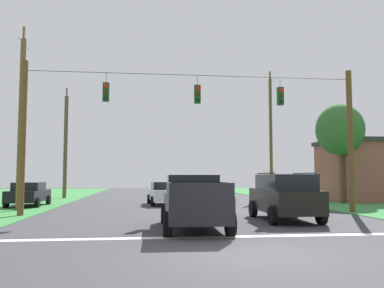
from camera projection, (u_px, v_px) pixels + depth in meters
name	position (u px, v px, depth m)	size (l,w,h in m)	color
ground_plane	(251.00, 256.00, 9.79)	(120.00, 120.00, 0.00)	#3D3D42
stop_bar_stripe	(226.00, 237.00, 12.84)	(14.80, 0.45, 0.01)	white
lane_dash_0	(200.00, 218.00, 18.78)	(0.15, 2.50, 0.01)	white
lane_dash_1	(186.00, 207.00, 25.00)	(0.15, 2.50, 0.01)	white
lane_dash_2	(176.00, 200.00, 32.16)	(0.15, 2.50, 0.01)	white
lane_dash_3	(170.00, 195.00, 40.79)	(0.15, 2.50, 0.01)	white
overhead_signal_span	(195.00, 132.00, 20.86)	(17.12, 0.31, 7.59)	brown
pickup_truck	(193.00, 202.00, 14.90)	(2.38, 5.45, 1.95)	black
suv_black	(284.00, 196.00, 17.68)	(2.31, 4.85, 2.05)	black
distant_car_crossing_white	(164.00, 193.00, 27.33)	(2.25, 4.41, 1.52)	silver
distant_car_oncoming	(29.00, 194.00, 25.87)	(2.04, 4.31, 1.52)	black
utility_pole_mid_right	(271.00, 135.00, 37.38)	(0.29, 1.85, 11.59)	brown
utility_pole_near_left	(21.00, 121.00, 22.93)	(0.31, 1.88, 10.44)	brown
utility_pole_mid_left	(66.00, 145.00, 35.74)	(0.33, 1.91, 9.70)	brown
tree_roadside_left	(340.00, 130.00, 28.99)	(3.36, 3.36, 7.03)	brown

